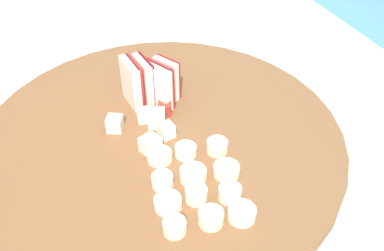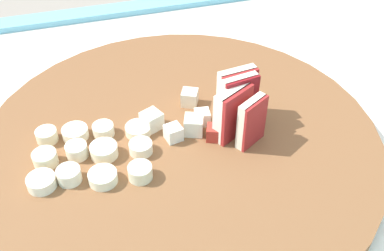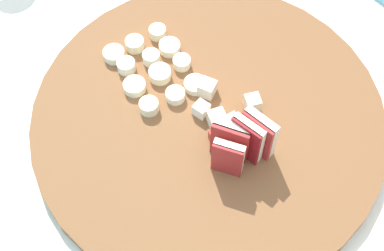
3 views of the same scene
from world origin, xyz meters
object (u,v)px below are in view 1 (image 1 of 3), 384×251
object	(u,v)px
cutting_board	(161,138)
apple_dice_pile	(149,125)
banana_slice_rows	(198,184)
apple_wedge_fan	(149,83)

from	to	relation	value
cutting_board	apple_dice_pile	xyz separation A→B (m)	(-0.01, -0.01, 0.02)
apple_dice_pile	banana_slice_rows	bearing A→B (deg)	10.81
apple_dice_pile	banana_slice_rows	size ratio (longest dim) A/B	0.67
banana_slice_rows	apple_wedge_fan	bearing A→B (deg)	-179.47
apple_wedge_fan	banana_slice_rows	distance (m)	0.17
apple_dice_pile	banana_slice_rows	world-z (taller)	apple_dice_pile
cutting_board	banana_slice_rows	size ratio (longest dim) A/B	3.29
banana_slice_rows	cutting_board	bearing A→B (deg)	-174.97
cutting_board	apple_wedge_fan	distance (m)	0.08
apple_wedge_fan	apple_dice_pile	world-z (taller)	apple_wedge_fan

